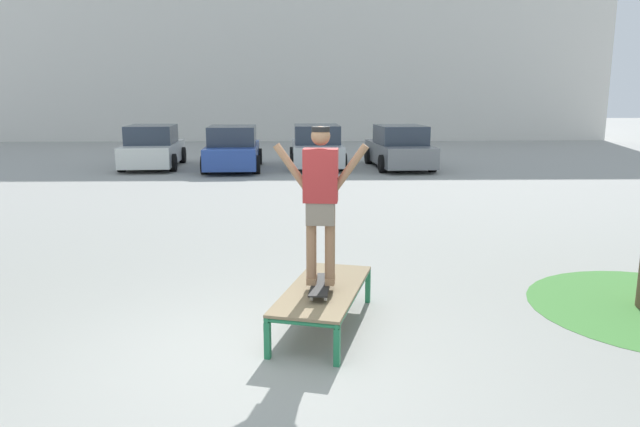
# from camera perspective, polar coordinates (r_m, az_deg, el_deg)

# --- Properties ---
(ground_plane) EXTENTS (120.00, 120.00, 0.00)m
(ground_plane) POSITION_cam_1_polar(r_m,az_deg,el_deg) (6.07, -6.51, -13.73)
(ground_plane) COLOR #999993
(building_facade) EXTENTS (36.32, 4.00, 13.56)m
(building_facade) POSITION_cam_1_polar(r_m,az_deg,el_deg) (35.49, -3.58, 18.18)
(building_facade) COLOR silver
(building_facade) RESTS_ON ground
(skate_box) EXTENTS (1.24, 2.03, 0.46)m
(skate_box) POSITION_cam_1_polar(r_m,az_deg,el_deg) (6.64, 0.36, -7.53)
(skate_box) COLOR #237A4C
(skate_box) RESTS_ON ground
(skateboard) EXTENTS (0.29, 0.82, 0.09)m
(skateboard) POSITION_cam_1_polar(r_m,az_deg,el_deg) (6.47, 0.06, -6.91)
(skateboard) COLOR black
(skateboard) RESTS_ON skate_box
(skater) EXTENTS (1.00, 0.31, 1.69)m
(skater) POSITION_cam_1_polar(r_m,az_deg,el_deg) (6.23, 0.06, 1.82)
(skater) COLOR #8E6647
(skater) RESTS_ON skateboard
(car_white) EXTENTS (2.15, 4.31, 1.50)m
(car_white) POSITION_cam_1_polar(r_m,az_deg,el_deg) (22.06, -15.75, 6.08)
(car_white) COLOR silver
(car_white) RESTS_ON ground
(car_blue) EXTENTS (2.06, 4.27, 1.50)m
(car_blue) POSITION_cam_1_polar(r_m,az_deg,el_deg) (20.91, -8.36, 6.11)
(car_blue) COLOR #28479E
(car_blue) RESTS_ON ground
(car_silver) EXTENTS (2.00, 4.24, 1.50)m
(car_silver) POSITION_cam_1_polar(r_m,az_deg,el_deg) (21.44, -0.33, 6.36)
(car_silver) COLOR #B7BABF
(car_silver) RESTS_ON ground
(car_grey) EXTENTS (2.15, 4.32, 1.50)m
(car_grey) POSITION_cam_1_polar(r_m,az_deg,el_deg) (21.29, 7.62, 6.23)
(car_grey) COLOR slate
(car_grey) RESTS_ON ground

